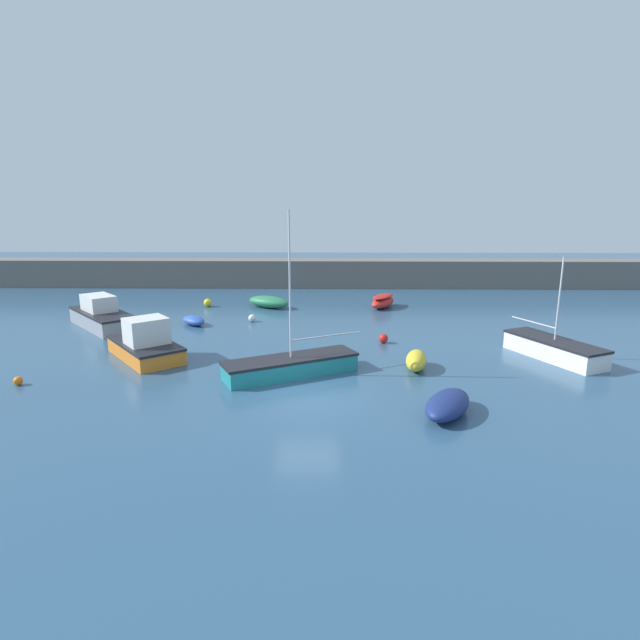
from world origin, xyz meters
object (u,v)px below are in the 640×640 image
at_px(cabin_cruiser_white, 146,344).
at_px(dinghy_near_pier, 194,320).
at_px(rowboat_white_midwater, 448,405).
at_px(sailboat_short_mast, 554,349).
at_px(sailboat_tall_mast, 291,365).
at_px(motorboat_grey_hull, 102,316).
at_px(rowboat_with_red_cover, 383,301).
at_px(rowboat_blue_near, 269,302).
at_px(mooring_buoy_red, 383,339).
at_px(mooring_buoy_white, 252,318).
at_px(mooring_buoy_orange, 18,381).
at_px(fishing_dinghy_green, 416,360).
at_px(mooring_buoy_yellow, 208,303).

xyz_separation_m(cabin_cruiser_white, dinghy_near_pier, (0.48, 6.85, -0.42)).
bearing_deg(rowboat_white_midwater, sailboat_short_mast, -15.03).
bearing_deg(cabin_cruiser_white, sailboat_tall_mast, -147.53).
bearing_deg(motorboat_grey_hull, rowboat_white_midwater, 11.65).
relative_size(rowboat_with_red_cover, sailboat_tall_mast, 0.45).
bearing_deg(rowboat_blue_near, mooring_buoy_red, -21.79).
height_order(mooring_buoy_red, mooring_buoy_white, mooring_buoy_red).
bearing_deg(mooring_buoy_orange, rowboat_with_red_cover, 44.04).
bearing_deg(fishing_dinghy_green, mooring_buoy_white, 56.82).
relative_size(sailboat_tall_mast, mooring_buoy_white, 15.13).
bearing_deg(motorboat_grey_hull, sailboat_tall_mast, 11.74).
bearing_deg(cabin_cruiser_white, fishing_dinghy_green, -136.32).
height_order(rowboat_white_midwater, mooring_buoy_red, rowboat_white_midwater).
xyz_separation_m(rowboat_with_red_cover, rowboat_blue_near, (-8.29, -0.09, -0.06)).
xyz_separation_m(rowboat_blue_near, sailboat_short_mast, (15.30, -12.01, 0.07)).
bearing_deg(mooring_buoy_red, sailboat_short_mast, -18.20).
bearing_deg(mooring_buoy_yellow, dinghy_near_pier, -85.20).
relative_size(rowboat_blue_near, mooring_buoy_orange, 9.88).
distance_m(cabin_cruiser_white, mooring_buoy_orange, 5.55).
bearing_deg(rowboat_blue_near, mooring_buoy_yellow, -152.41).
xyz_separation_m(fishing_dinghy_green, mooring_buoy_yellow, (-12.85, 14.00, -0.13)).
distance_m(sailboat_short_mast, mooring_buoy_white, 17.52).
height_order(cabin_cruiser_white, dinghy_near_pier, cabin_cruiser_white).
relative_size(rowboat_blue_near, rowboat_white_midwater, 1.15).
bearing_deg(dinghy_near_pier, mooring_buoy_orange, -67.15).
distance_m(fishing_dinghy_green, mooring_buoy_orange, 17.01).
bearing_deg(sailboat_tall_mast, dinghy_near_pier, -80.78).
relative_size(rowboat_with_red_cover, motorboat_grey_hull, 0.55).
height_order(sailboat_tall_mast, mooring_buoy_orange, sailboat_tall_mast).
bearing_deg(rowboat_white_midwater, mooring_buoy_red, 37.20).
xyz_separation_m(rowboat_with_red_cover, sailboat_tall_mast, (-5.55, -14.72, -0.05)).
relative_size(dinghy_near_pier, mooring_buoy_red, 4.16).
xyz_separation_m(rowboat_white_midwater, fishing_dinghy_green, (-0.27, 5.03, 0.03)).
relative_size(rowboat_blue_near, sailboat_short_mast, 0.69).
height_order(rowboat_blue_near, fishing_dinghy_green, fishing_dinghy_green).
height_order(sailboat_tall_mast, mooring_buoy_yellow, sailboat_tall_mast).
relative_size(cabin_cruiser_white, sailboat_short_mast, 0.97).
distance_m(fishing_dinghy_green, mooring_buoy_yellow, 19.01).
bearing_deg(rowboat_with_red_cover, rowboat_white_midwater, 29.45).
xyz_separation_m(rowboat_with_red_cover, dinghy_near_pier, (-12.31, -5.56, -0.19)).
bearing_deg(mooring_buoy_red, rowboat_with_red_cover, 84.29).
xyz_separation_m(motorboat_grey_hull, rowboat_white_midwater, (18.09, -12.76, -0.31)).
xyz_separation_m(cabin_cruiser_white, rowboat_blue_near, (4.50, 12.32, -0.29)).
xyz_separation_m(motorboat_grey_hull, mooring_buoy_white, (8.94, 1.55, -0.47)).
distance_m(dinghy_near_pier, rowboat_white_midwater, 18.39).
relative_size(dinghy_near_pier, rowboat_white_midwater, 0.66).
xyz_separation_m(sailboat_tall_mast, mooring_buoy_red, (4.60, 5.24, -0.18)).
relative_size(motorboat_grey_hull, sailboat_tall_mast, 0.81).
xyz_separation_m(rowboat_blue_near, sailboat_tall_mast, (2.74, -14.64, 0.01)).
xyz_separation_m(dinghy_near_pier, mooring_buoy_white, (3.49, 0.96, -0.05)).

